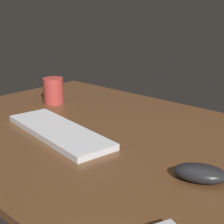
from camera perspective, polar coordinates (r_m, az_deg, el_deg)
The scene contains 4 objects.
desk at distance 95.69cm, azimuth 2.33°, elevation -5.17°, with size 140.00×84.00×2.00cm, color brown.
keyboard at distance 99.77cm, azimuth -9.16°, elevation -3.25°, with size 40.60×13.05×1.78cm, color silver.
computer_mouse at distance 75.13cm, azimuth 14.86°, elevation -10.06°, with size 11.45×6.35×3.78cm, color black.
coffee_mug at distance 130.78cm, azimuth -9.96°, elevation 3.59°, with size 7.73×7.73×9.91cm, color #B23833.
Camera 1 is at (56.72, -67.59, 38.03)cm, focal length 53.56 mm.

